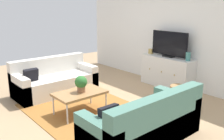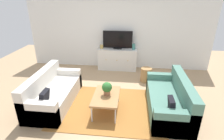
{
  "view_description": "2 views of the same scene",
  "coord_description": "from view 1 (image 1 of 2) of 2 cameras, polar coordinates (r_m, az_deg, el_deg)",
  "views": [
    {
      "loc": [
        3.63,
        -2.62,
        1.98
      ],
      "look_at": [
        0.0,
        0.46,
        0.73
      ],
      "focal_mm": 39.63,
      "sensor_mm": 36.0,
      "label": 1
    },
    {
      "loc": [
        0.48,
        -3.74,
        2.56
      ],
      "look_at": [
        0.0,
        0.46,
        0.73
      ],
      "focal_mm": 28.8,
      "sensor_mm": 36.0,
      "label": 2
    }
  ],
  "objects": [
    {
      "name": "flat_screen_tv",
      "position": [
        6.18,
        13.07,
        5.8
      ],
      "size": [
        1.01,
        0.16,
        0.62
      ],
      "color": "black",
      "rests_on": "tv_console"
    },
    {
      "name": "couch_left_side",
      "position": [
        5.91,
        -13.27,
        -2.48
      ],
      "size": [
        0.84,
        1.84,
        0.8
      ],
      "color": "silver",
      "rests_on": "ground_plane"
    },
    {
      "name": "glass_vase",
      "position": [
        5.89,
        17.16,
        2.99
      ],
      "size": [
        0.11,
        0.11,
        0.2
      ],
      "primitive_type": "cylinder",
      "color": "teal",
      "rests_on": "tv_console"
    },
    {
      "name": "tv_console",
      "position": [
        6.31,
        12.6,
        -0.39
      ],
      "size": [
        1.35,
        0.47,
        0.75
      ],
      "color": "silver",
      "rests_on": "ground_plane"
    },
    {
      "name": "wicker_basket",
      "position": [
        5.12,
        15.02,
        -5.91
      ],
      "size": [
        0.34,
        0.34,
        0.44
      ],
      "primitive_type": "cylinder",
      "color": "#9E7547",
      "rests_on": "ground_plane"
    },
    {
      "name": "potted_plant",
      "position": [
        4.57,
        -7.16,
        -3.03
      ],
      "size": [
        0.23,
        0.23,
        0.31
      ],
      "color": "#936042",
      "rests_on": "coffee_table"
    },
    {
      "name": "wall_back",
      "position": [
        6.35,
        14.74,
        8.54
      ],
      "size": [
        6.4,
        0.12,
        2.7
      ],
      "primitive_type": "cube",
      "color": "white",
      "rests_on": "ground_plane"
    },
    {
      "name": "ground_plane",
      "position": [
        4.9,
        -4.13,
        -9.18
      ],
      "size": [
        10.0,
        10.0,
        0.0
      ],
      "primitive_type": "plane",
      "color": "tan"
    },
    {
      "name": "coffee_table",
      "position": [
        4.64,
        -7.44,
        -5.44
      ],
      "size": [
        0.58,
        0.92,
        0.42
      ],
      "color": "#A37547",
      "rests_on": "ground_plane"
    },
    {
      "name": "area_rug",
      "position": [
        4.81,
        -5.59,
        -9.56
      ],
      "size": [
        2.5,
        1.9,
        0.01
      ],
      "primitive_type": "cube",
      "color": "#9E662D",
      "rests_on": "ground_plane"
    },
    {
      "name": "couch_right_side",
      "position": [
        3.75,
        7.82,
        -12.48
      ],
      "size": [
        0.84,
        1.84,
        0.8
      ],
      "color": "#4C7A6B",
      "rests_on": "ground_plane"
    },
    {
      "name": "mantel_clock",
      "position": [
        6.55,
        8.95,
        4.29
      ],
      "size": [
        0.11,
        0.07,
        0.13
      ],
      "primitive_type": "cube",
      "color": "tan",
      "rests_on": "tv_console"
    }
  ]
}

